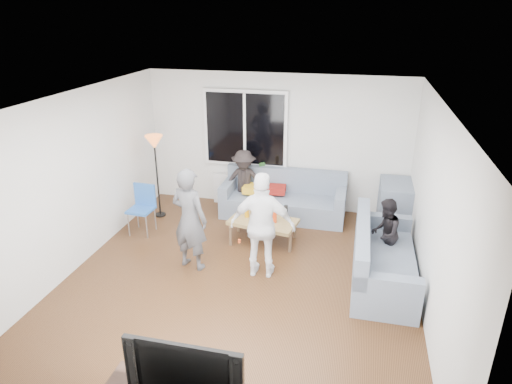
% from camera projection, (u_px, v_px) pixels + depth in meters
% --- Properties ---
extents(floor, '(5.00, 5.50, 0.04)m').
position_uv_depth(floor, '(240.00, 280.00, 6.54)').
color(floor, '#56351C').
rests_on(floor, ground).
extents(ceiling, '(5.00, 5.50, 0.04)m').
position_uv_depth(ceiling, '(237.00, 100.00, 5.54)').
color(ceiling, white).
rests_on(ceiling, ground).
extents(wall_back, '(5.00, 0.04, 2.60)m').
position_uv_depth(wall_back, '(277.00, 142.00, 8.53)').
color(wall_back, silver).
rests_on(wall_back, ground).
extents(wall_front, '(5.00, 0.04, 2.60)m').
position_uv_depth(wall_front, '(147.00, 331.00, 3.55)').
color(wall_front, silver).
rests_on(wall_front, ground).
extents(wall_left, '(0.04, 5.50, 2.60)m').
position_uv_depth(wall_left, '(74.00, 182.00, 6.57)').
color(wall_left, silver).
rests_on(wall_left, ground).
extents(wall_right, '(0.04, 5.50, 2.60)m').
position_uv_depth(wall_right, '(436.00, 216.00, 5.51)').
color(wall_right, silver).
rests_on(wall_right, ground).
extents(window_frame, '(1.62, 0.06, 1.47)m').
position_uv_depth(window_frame, '(245.00, 129.00, 8.49)').
color(window_frame, white).
rests_on(window_frame, wall_back).
extents(window_glass, '(1.50, 0.02, 1.35)m').
position_uv_depth(window_glass, '(245.00, 129.00, 8.46)').
color(window_glass, black).
rests_on(window_glass, window_frame).
extents(window_mullion, '(0.05, 0.03, 1.35)m').
position_uv_depth(window_mullion, '(245.00, 129.00, 8.45)').
color(window_mullion, white).
rests_on(window_mullion, window_frame).
extents(radiator, '(1.30, 0.12, 0.62)m').
position_uv_depth(radiator, '(245.00, 190.00, 8.93)').
color(radiator, silver).
rests_on(radiator, floor).
extents(potted_plant, '(0.18, 0.15, 0.32)m').
position_uv_depth(potted_plant, '(261.00, 169.00, 8.65)').
color(potted_plant, '#2C6026').
rests_on(potted_plant, radiator).
extents(vase, '(0.15, 0.15, 0.16)m').
position_uv_depth(vase, '(230.00, 171.00, 8.82)').
color(vase, silver).
rests_on(vase, radiator).
extents(sofa_back_section, '(2.30, 0.85, 0.85)m').
position_uv_depth(sofa_back_section, '(283.00, 195.00, 8.37)').
color(sofa_back_section, slate).
rests_on(sofa_back_section, floor).
extents(sofa_right_section, '(2.00, 0.85, 0.85)m').
position_uv_depth(sofa_right_section, '(385.00, 254.00, 6.37)').
color(sofa_right_section, slate).
rests_on(sofa_right_section, floor).
extents(sofa_corner, '(0.85, 0.85, 0.85)m').
position_uv_depth(sofa_corner, '(403.00, 206.00, 7.91)').
color(sofa_corner, slate).
rests_on(sofa_corner, floor).
extents(cushion_yellow, '(0.40, 0.35, 0.14)m').
position_uv_depth(cushion_yellow, '(254.00, 189.00, 8.44)').
color(cushion_yellow, gold).
rests_on(cushion_yellow, sofa_back_section).
extents(cushion_red, '(0.38, 0.33, 0.13)m').
position_uv_depth(cushion_red, '(276.00, 189.00, 8.42)').
color(cushion_red, maroon).
rests_on(cushion_red, sofa_back_section).
extents(coffee_table, '(1.19, 0.78, 0.40)m').
position_uv_depth(coffee_table, '(263.00, 231.00, 7.52)').
color(coffee_table, '#A4874F').
rests_on(coffee_table, floor).
extents(pitcher, '(0.17, 0.17, 0.17)m').
position_uv_depth(pitcher, '(258.00, 215.00, 7.42)').
color(pitcher, maroon).
rests_on(pitcher, coffee_table).
extents(side_chair, '(0.42, 0.42, 0.86)m').
position_uv_depth(side_chair, '(141.00, 210.00, 7.73)').
color(side_chair, '#285DB0').
rests_on(side_chair, floor).
extents(floor_lamp, '(0.32, 0.32, 1.56)m').
position_uv_depth(floor_lamp, '(157.00, 177.00, 8.26)').
color(floor_lamp, orange).
rests_on(floor_lamp, floor).
extents(player_left, '(0.65, 0.51, 1.59)m').
position_uv_depth(player_left, '(190.00, 219.00, 6.57)').
color(player_left, '#47484C').
rests_on(player_left, floor).
extents(player_right, '(0.95, 0.43, 1.60)m').
position_uv_depth(player_right, '(263.00, 226.00, 6.36)').
color(player_right, white).
rests_on(player_right, floor).
extents(spectator_right, '(0.49, 0.59, 1.09)m').
position_uv_depth(spectator_right, '(385.00, 233.00, 6.70)').
color(spectator_right, black).
rests_on(spectator_right, floor).
extents(spectator_back, '(0.84, 0.54, 1.24)m').
position_uv_depth(spectator_back, '(244.00, 182.00, 8.48)').
color(spectator_back, black).
rests_on(spectator_back, floor).
extents(television, '(1.08, 0.14, 0.62)m').
position_uv_depth(television, '(188.00, 364.00, 3.95)').
color(television, black).
rests_on(television, tv_console).
extents(bottle_a, '(0.07, 0.07, 0.23)m').
position_uv_depth(bottle_a, '(247.00, 211.00, 7.52)').
color(bottle_a, '#C7870B').
rests_on(bottle_a, coffee_table).
extents(bottle_d, '(0.07, 0.07, 0.24)m').
position_uv_depth(bottle_d, '(275.00, 216.00, 7.33)').
color(bottle_d, '#F34415').
rests_on(bottle_d, coffee_table).
extents(bottle_c, '(0.07, 0.07, 0.21)m').
position_uv_depth(bottle_c, '(268.00, 212.00, 7.50)').
color(bottle_c, black).
rests_on(bottle_c, coffee_table).
extents(bottle_e, '(0.07, 0.07, 0.23)m').
position_uv_depth(bottle_e, '(286.00, 212.00, 7.47)').
color(bottle_e, black).
rests_on(bottle_e, coffee_table).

